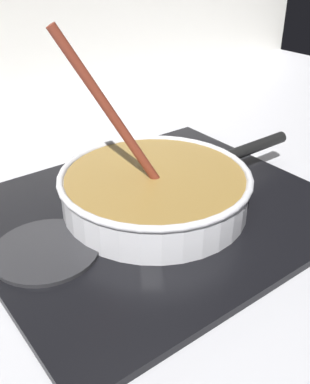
% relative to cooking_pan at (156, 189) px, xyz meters
% --- Properties ---
extents(ground, '(2.40, 1.60, 0.04)m').
position_rel_cooking_pan_xyz_m(ground, '(-0.04, -0.10, -0.07)').
color(ground, '#B7B7BC').
extents(hob_plate, '(0.56, 0.48, 0.01)m').
position_rel_cooking_pan_xyz_m(hob_plate, '(-0.00, -0.00, -0.04)').
color(hob_plate, black).
rests_on(hob_plate, ground).
extents(burner_ring, '(0.17, 0.17, 0.01)m').
position_rel_cooking_pan_xyz_m(burner_ring, '(-0.00, -0.00, -0.03)').
color(burner_ring, '#592D0C').
rests_on(burner_ring, hob_plate).
extents(spare_burner, '(0.15, 0.15, 0.01)m').
position_rel_cooking_pan_xyz_m(spare_burner, '(-0.20, -0.00, -0.03)').
color(spare_burner, '#262628').
rests_on(spare_burner, hob_plate).
extents(cooking_pan, '(0.47, 0.31, 0.30)m').
position_rel_cooking_pan_xyz_m(cooking_pan, '(0.00, 0.00, 0.00)').
color(cooking_pan, silver).
rests_on(cooking_pan, hob_plate).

